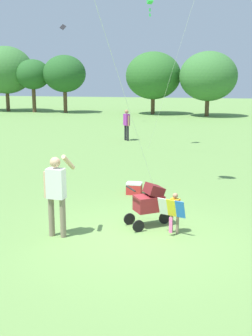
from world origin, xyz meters
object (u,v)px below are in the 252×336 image
object	(u,v)px
stroller	(150,201)
person_red_shirt	(127,122)
person_adult_flyer	(56,189)
kite_orange_delta	(151,0)
cooler_box	(134,188)
child_with_butterfly_kite	(174,210)

from	to	relation	value
stroller	person_red_shirt	distance (m)	13.20
person_red_shirt	person_adult_flyer	bearing A→B (deg)	-84.34
kite_orange_delta	cooler_box	size ratio (longest dim) A/B	15.98
cooler_box	child_with_butterfly_kite	bearing A→B (deg)	-63.54
kite_orange_delta	cooler_box	world-z (taller)	kite_orange_delta
person_adult_flyer	stroller	bearing A→B (deg)	29.17
child_with_butterfly_kite	person_adult_flyer	world-z (taller)	person_adult_flyer
stroller	cooler_box	size ratio (longest dim) A/B	2.36
person_adult_flyer	stroller	world-z (taller)	person_adult_flyer
child_with_butterfly_kite	cooler_box	xyz separation A→B (m)	(-1.46, 2.94, -0.39)
child_with_butterfly_kite	cooler_box	bearing A→B (deg)	116.46
stroller	person_red_shirt	bearing A→B (deg)	104.24
cooler_box	kite_orange_delta	bearing A→B (deg)	95.78
person_red_shirt	kite_orange_delta	bearing A→B (deg)	-54.95
person_adult_flyer	stroller	xyz separation A→B (m)	(1.87, 1.05, -0.46)
person_adult_flyer	person_red_shirt	size ratio (longest dim) A/B	1.10
person_adult_flyer	cooler_box	bearing A→B (deg)	74.33
person_red_shirt	cooler_box	xyz separation A→B (m)	(2.39, -10.22, -0.81)
child_with_butterfly_kite	kite_orange_delta	size ratio (longest dim) A/B	0.13
person_adult_flyer	person_red_shirt	xyz separation A→B (m)	(-1.37, 13.84, -0.08)
kite_orange_delta	stroller	bearing A→B (deg)	-81.02
stroller	kite_orange_delta	size ratio (longest dim) A/B	0.15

